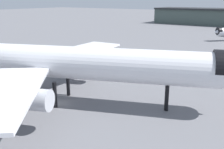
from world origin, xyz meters
The scene contains 4 objects.
ground centered at (0.00, 0.00, 0.00)m, with size 900.00×900.00×0.00m, color slate.
airliner_near_gate centered at (1.89, 2.24, 8.46)m, with size 64.54×57.59×19.20m.
baggage_cart_trailing centered at (-13.48, 37.98, 0.98)m, with size 2.83×2.65×1.82m.
traffic_cone_wingtip centered at (21.73, 36.07, 0.31)m, with size 0.49×0.49×0.62m, color #F2600C.
Camera 1 is at (38.24, -35.86, 21.18)m, focal length 42.12 mm.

